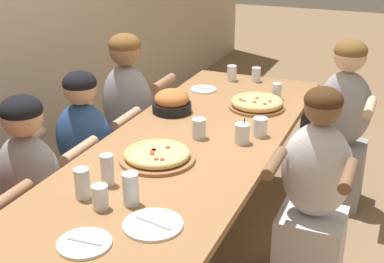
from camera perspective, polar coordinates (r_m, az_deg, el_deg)
ground_plane at (r=3.26m, az=0.00°, el=-13.28°), size 18.00×18.00×0.00m
dining_table at (r=2.91m, az=0.00°, el=-2.18°), size 2.59×0.90×0.76m
pizza_board_main at (r=2.64m, az=-3.74°, el=-2.58°), size 0.38×0.38×0.05m
pizza_board_second at (r=3.36m, az=6.93°, el=2.99°), size 0.35×0.35×0.06m
skillet_bowl at (r=3.27m, az=-2.17°, el=3.15°), size 0.35×0.24×0.14m
empty_plate_a at (r=2.13m, az=-4.18°, el=-9.87°), size 0.24×0.24×0.02m
empty_plate_b at (r=2.06m, az=-11.41°, el=-11.61°), size 0.21×0.21×0.02m
empty_plate_c at (r=3.69m, az=1.22°, el=4.52°), size 0.18×0.18×0.02m
cocktail_glass_blue at (r=2.84m, az=5.36°, el=-0.31°), size 0.08×0.08×0.13m
drinking_glass_a at (r=2.34m, az=-11.63°, el=-5.45°), size 0.07×0.07×0.14m
drinking_glass_b at (r=3.55m, az=9.02°, el=4.15°), size 0.06×0.06×0.11m
drinking_glass_c at (r=2.43m, az=-9.01°, el=-4.25°), size 0.06×0.06×0.15m
drinking_glass_d at (r=2.94m, az=7.27°, el=0.38°), size 0.08×0.08×0.10m
drinking_glass_e at (r=2.26m, az=-6.55°, el=-6.26°), size 0.07×0.07×0.14m
drinking_glass_f at (r=3.90m, az=6.85°, el=6.05°), size 0.06×0.06×0.10m
drinking_glass_g at (r=3.91m, az=4.27°, el=6.15°), size 0.07×0.07×0.11m
drinking_glass_h at (r=2.25m, az=-9.77°, el=-7.01°), size 0.07×0.07×0.11m
drinking_glass_i at (r=2.89m, az=0.74°, el=0.24°), size 0.08×0.08×0.11m
diner_near_right at (r=3.73m, az=15.68°, el=0.12°), size 0.51×0.40×1.16m
diner_near_center at (r=2.85m, az=12.84°, el=-7.32°), size 0.51×0.40×1.13m
diner_far_midleft at (r=2.91m, az=-16.55°, el=-7.25°), size 0.51×0.40×1.09m
diner_far_center at (r=3.27m, az=-11.15°, el=-3.59°), size 0.51×0.40×1.08m
diner_far_midright at (r=3.65m, az=-6.74°, el=0.60°), size 0.51×0.40×1.19m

